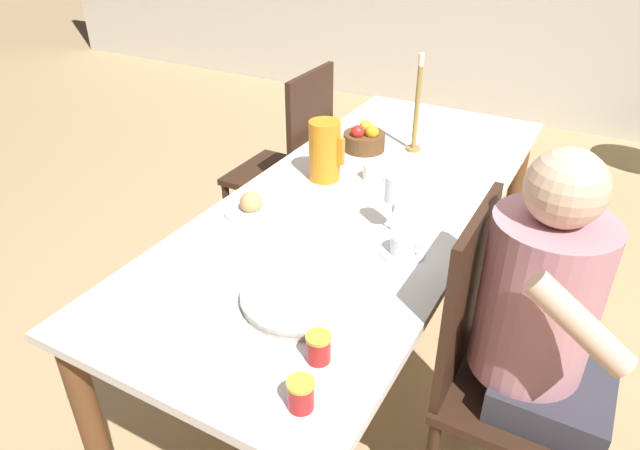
{
  "coord_description": "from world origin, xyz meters",
  "views": [
    {
      "loc": [
        0.74,
        -1.66,
        1.69
      ],
      "look_at": [
        0.0,
        -0.32,
        0.78
      ],
      "focal_mm": 32.0,
      "sensor_mm": 36.0,
      "label": 1
    }
  ],
  "objects_px": {
    "person_seated": "(547,325)",
    "fruit_bowl": "(364,139)",
    "red_pitcher": "(325,150)",
    "jam_jar_amber": "(301,393)",
    "teacup_near_person": "(403,246)",
    "bread_plate": "(251,206)",
    "candlestick_tall": "(416,113)",
    "wine_glass_water": "(395,191)",
    "chair_person_side": "(497,368)",
    "serving_tray": "(301,297)",
    "teacup_across": "(373,173)",
    "jam_jar_red": "(318,347)",
    "chair_opposite": "(290,165)"
  },
  "relations": [
    {
      "from": "fruit_bowl",
      "to": "candlestick_tall",
      "type": "bearing_deg",
      "value": 26.74
    },
    {
      "from": "chair_person_side",
      "to": "bread_plate",
      "type": "xyz_separation_m",
      "value": [
        -0.9,
        0.1,
        0.23
      ]
    },
    {
      "from": "wine_glass_water",
      "to": "candlestick_tall",
      "type": "distance_m",
      "value": 0.68
    },
    {
      "from": "jam_jar_red",
      "to": "wine_glass_water",
      "type": "bearing_deg",
      "value": 96.83
    },
    {
      "from": "chair_person_side",
      "to": "jam_jar_amber",
      "type": "relative_size",
      "value": 13.68
    },
    {
      "from": "person_seated",
      "to": "fruit_bowl",
      "type": "height_order",
      "value": "person_seated"
    },
    {
      "from": "teacup_near_person",
      "to": "jam_jar_amber",
      "type": "bearing_deg",
      "value": -87.37
    },
    {
      "from": "wine_glass_water",
      "to": "jam_jar_red",
      "type": "height_order",
      "value": "wine_glass_water"
    },
    {
      "from": "fruit_bowl",
      "to": "candlestick_tall",
      "type": "height_order",
      "value": "candlestick_tall"
    },
    {
      "from": "serving_tray",
      "to": "chair_person_side",
      "type": "bearing_deg",
      "value": 25.04
    },
    {
      "from": "wine_glass_water",
      "to": "chair_person_side",
      "type": "bearing_deg",
      "value": -26.99
    },
    {
      "from": "red_pitcher",
      "to": "teacup_across",
      "type": "height_order",
      "value": "red_pitcher"
    },
    {
      "from": "chair_person_side",
      "to": "fruit_bowl",
      "type": "bearing_deg",
      "value": -134.52
    },
    {
      "from": "candlestick_tall",
      "to": "bread_plate",
      "type": "bearing_deg",
      "value": -110.89
    },
    {
      "from": "jam_jar_red",
      "to": "fruit_bowl",
      "type": "xyz_separation_m",
      "value": [
        -0.44,
        1.18,
        0.01
      ]
    },
    {
      "from": "bread_plate",
      "to": "fruit_bowl",
      "type": "bearing_deg",
      "value": 80.97
    },
    {
      "from": "red_pitcher",
      "to": "wine_glass_water",
      "type": "xyz_separation_m",
      "value": [
        0.37,
        -0.23,
        0.03
      ]
    },
    {
      "from": "fruit_bowl",
      "to": "teacup_across",
      "type": "bearing_deg",
      "value": -58.03
    },
    {
      "from": "person_seated",
      "to": "candlestick_tall",
      "type": "relative_size",
      "value": 2.95
    },
    {
      "from": "chair_opposite",
      "to": "jam_jar_amber",
      "type": "distance_m",
      "value": 1.7
    },
    {
      "from": "person_seated",
      "to": "red_pitcher",
      "type": "xyz_separation_m",
      "value": [
        -0.9,
        0.44,
        0.13
      ]
    },
    {
      "from": "jam_jar_red",
      "to": "chair_person_side",
      "type": "bearing_deg",
      "value": 48.53
    },
    {
      "from": "chair_opposite",
      "to": "bread_plate",
      "type": "bearing_deg",
      "value": -157.22
    },
    {
      "from": "wine_glass_water",
      "to": "teacup_across",
      "type": "xyz_separation_m",
      "value": [
        -0.21,
        0.31,
        -0.12
      ]
    },
    {
      "from": "person_seated",
      "to": "teacup_across",
      "type": "distance_m",
      "value": 0.9
    },
    {
      "from": "candlestick_tall",
      "to": "red_pitcher",
      "type": "bearing_deg",
      "value": -115.44
    },
    {
      "from": "jam_jar_amber",
      "to": "fruit_bowl",
      "type": "bearing_deg",
      "value": 109.64
    },
    {
      "from": "jam_jar_red",
      "to": "jam_jar_amber",
      "type": "bearing_deg",
      "value": -75.81
    },
    {
      "from": "red_pitcher",
      "to": "jam_jar_amber",
      "type": "xyz_separation_m",
      "value": [
        0.48,
        -1.0,
        -0.08
      ]
    },
    {
      "from": "teacup_near_person",
      "to": "jam_jar_red",
      "type": "xyz_separation_m",
      "value": [
        -0.01,
        -0.52,
        0.01
      ]
    },
    {
      "from": "teacup_across",
      "to": "chair_person_side",
      "type": "bearing_deg",
      "value": -39.81
    },
    {
      "from": "wine_glass_water",
      "to": "candlestick_tall",
      "type": "xyz_separation_m",
      "value": [
        -0.18,
        0.65,
        0.02
      ]
    },
    {
      "from": "bread_plate",
      "to": "wine_glass_water",
      "type": "bearing_deg",
      "value": 13.86
    },
    {
      "from": "serving_tray",
      "to": "bread_plate",
      "type": "xyz_separation_m",
      "value": [
        -0.4,
        0.34,
        0.01
      ]
    },
    {
      "from": "jam_jar_amber",
      "to": "jam_jar_red",
      "type": "xyz_separation_m",
      "value": [
        -0.04,
        0.14,
        0.0
      ]
    },
    {
      "from": "bread_plate",
      "to": "jam_jar_red",
      "type": "distance_m",
      "value": 0.74
    },
    {
      "from": "jam_jar_amber",
      "to": "bread_plate",
      "type": "bearing_deg",
      "value": 131.82
    },
    {
      "from": "person_seated",
      "to": "serving_tray",
      "type": "height_order",
      "value": "person_seated"
    },
    {
      "from": "teacup_near_person",
      "to": "teacup_across",
      "type": "relative_size",
      "value": 1.0
    },
    {
      "from": "teacup_across",
      "to": "fruit_bowl",
      "type": "relative_size",
      "value": 0.77
    },
    {
      "from": "teacup_near_person",
      "to": "fruit_bowl",
      "type": "bearing_deg",
      "value": 123.63
    },
    {
      "from": "teacup_near_person",
      "to": "jam_jar_amber",
      "type": "xyz_separation_m",
      "value": [
        0.03,
        -0.66,
        0.01
      ]
    },
    {
      "from": "red_pitcher",
      "to": "fruit_bowl",
      "type": "xyz_separation_m",
      "value": [
        0.01,
        0.32,
        -0.07
      ]
    },
    {
      "from": "person_seated",
      "to": "chair_person_side",
      "type": "bearing_deg",
      "value": -83.65
    },
    {
      "from": "teacup_near_person",
      "to": "fruit_bowl",
      "type": "relative_size",
      "value": 0.77
    },
    {
      "from": "bread_plate",
      "to": "fruit_bowl",
      "type": "xyz_separation_m",
      "value": [
        0.11,
        0.67,
        0.02
      ]
    },
    {
      "from": "teacup_near_person",
      "to": "jam_jar_amber",
      "type": "relative_size",
      "value": 1.86
    },
    {
      "from": "person_seated",
      "to": "bread_plate",
      "type": "relative_size",
      "value": 6.38
    },
    {
      "from": "red_pitcher",
      "to": "teacup_near_person",
      "type": "height_order",
      "value": "red_pitcher"
    },
    {
      "from": "serving_tray",
      "to": "jam_jar_amber",
      "type": "bearing_deg",
      "value": -59.34
    }
  ]
}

